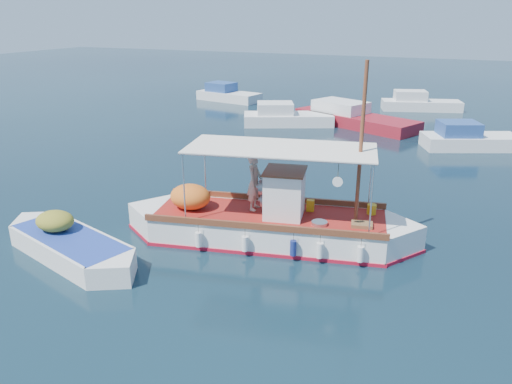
% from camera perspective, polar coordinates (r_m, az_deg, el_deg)
% --- Properties ---
extents(ground, '(160.00, 160.00, 0.00)m').
position_cam_1_polar(ground, '(17.95, 3.33, -5.55)').
color(ground, black).
rests_on(ground, ground).
extents(fishing_caique, '(10.51, 4.38, 6.54)m').
position_cam_1_polar(fishing_caique, '(17.80, 1.30, -3.69)').
color(fishing_caique, white).
rests_on(fishing_caique, ground).
extents(dinghy, '(6.25, 3.14, 1.60)m').
position_cam_1_polar(dinghy, '(17.85, -20.54, -5.85)').
color(dinghy, white).
rests_on(dinghy, ground).
extents(bg_boat_nw, '(6.76, 4.76, 1.80)m').
position_cam_1_polar(bg_boat_nw, '(36.42, 3.37, 8.44)').
color(bg_boat_nw, silver).
rests_on(bg_boat_nw, ground).
extents(bg_boat_n, '(9.57, 6.42, 1.80)m').
position_cam_1_polar(bg_boat_n, '(36.92, 10.93, 8.28)').
color(bg_boat_n, maroon).
rests_on(bg_boat_n, ground).
extents(bg_boat_ne, '(5.96, 4.16, 1.80)m').
position_cam_1_polar(bg_boat_ne, '(32.47, 23.07, 5.47)').
color(bg_boat_ne, silver).
rests_on(bg_boat_ne, ground).
extents(bg_boat_far_w, '(6.26, 3.42, 1.80)m').
position_cam_1_polar(bg_boat_far_w, '(46.73, -3.29, 10.99)').
color(bg_boat_far_w, silver).
rests_on(bg_boat_far_w, ground).
extents(bg_boat_far_n, '(6.62, 3.73, 1.80)m').
position_cam_1_polar(bg_boat_far_n, '(44.09, 18.10, 9.52)').
color(bg_boat_far_n, silver).
rests_on(bg_boat_far_n, ground).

